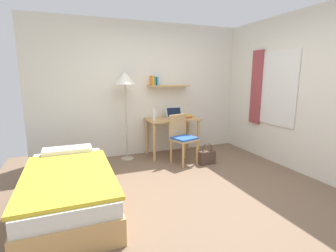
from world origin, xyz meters
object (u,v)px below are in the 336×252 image
standing_lamp (125,83)px  water_bottle (154,114)px  bed (69,188)px  desk_chair (182,136)px  book_stack (186,116)px  desk (172,125)px  handbag (207,157)px  laptop (175,115)px

standing_lamp → water_bottle: 0.79m
bed → standing_lamp: 2.19m
desk_chair → book_stack: bearing=57.6°
desk_chair → standing_lamp: size_ratio=0.54×
desk → desk_chair: desk_chair is taller
water_bottle → book_stack: water_bottle is taller
desk → standing_lamp: size_ratio=0.62×
water_bottle → standing_lamp: bearing=173.8°
standing_lamp → handbag: size_ratio=4.26×
bed → desk_chair: bearing=26.4°
standing_lamp → book_stack: standing_lamp is taller
standing_lamp → handbag: (1.29, -0.79, -1.31)m
water_bottle → bed: bearing=-137.4°
standing_lamp → book_stack: (1.24, -0.01, -0.67)m
book_stack → desk_chair: bearing=-122.4°
desk_chair → water_bottle: water_bottle is taller
bed → desk_chair: size_ratio=2.22×
laptop → water_bottle: bearing=-169.5°
bed → standing_lamp: (1.04, 1.50, 1.20)m
handbag → bed: bearing=-163.0°
water_bottle → handbag: size_ratio=0.59×
bed → water_bottle: bearing=42.6°
desk_chair → laptop: (0.09, 0.57, 0.30)m
standing_lamp → laptop: (0.99, 0.03, -0.64)m
bed → desk: bearing=37.0°
standing_lamp → book_stack: size_ratio=6.95×
laptop → book_stack: 0.25m
desk → desk_chair: (-0.02, -0.51, -0.11)m
desk_chair → water_bottle: bearing=127.7°
water_bottle → laptop: bearing=10.5°
book_stack → desk: bearing=-176.6°
desk → water_bottle: bearing=-175.2°
bed → book_stack: book_stack is taller
bed → water_bottle: water_bottle is taller
bed → standing_lamp: standing_lamp is taller
book_stack → water_bottle: bearing=-175.8°
desk_chair → book_stack: (0.34, 0.53, 0.27)m
laptop → handbag: bearing=-70.2°
water_bottle → book_stack: size_ratio=0.96×
bed → handbag: bed is taller
desk_chair → standing_lamp: bearing=149.1°
water_bottle → handbag: (0.76, -0.73, -0.72)m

